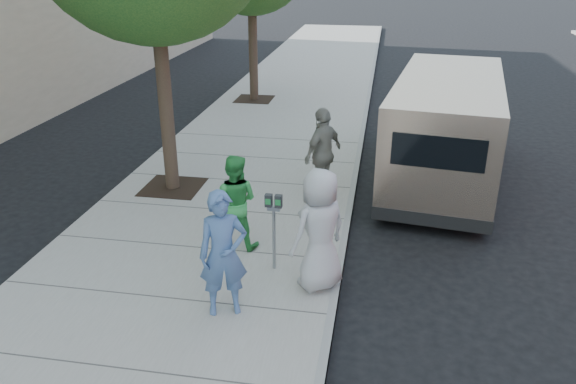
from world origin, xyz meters
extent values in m
plane|color=black|center=(0.00, 0.00, 0.00)|extent=(120.00, 120.00, 0.00)
cube|color=gray|center=(-1.00, 0.00, 0.07)|extent=(5.00, 60.00, 0.15)
cube|color=gray|center=(1.44, 0.00, 0.07)|extent=(0.12, 60.00, 0.16)
cube|color=black|center=(-2.30, 2.40, 0.15)|extent=(1.20, 1.20, 0.01)
cylinder|color=#38281E|center=(-2.30, 2.40, 2.13)|extent=(0.28, 0.28, 3.96)
cube|color=black|center=(-2.30, 10.00, 0.15)|extent=(1.20, 1.20, 0.01)
cylinder|color=#38281E|center=(-2.30, 10.00, 1.91)|extent=(0.28, 0.28, 3.52)
cylinder|color=gray|center=(0.44, -0.43, 0.65)|extent=(0.05, 0.05, 1.00)
cube|color=gray|center=(0.44, -0.43, 1.19)|extent=(0.20, 0.06, 0.07)
cube|color=#2D2D30|center=(0.36, -0.43, 1.31)|extent=(0.11, 0.09, 0.20)
cube|color=#2D2D30|center=(0.51, -0.43, 1.31)|extent=(0.11, 0.09, 0.20)
cube|color=beige|center=(3.30, 4.11, 1.26)|extent=(2.84, 5.87, 2.08)
cube|color=beige|center=(3.72, 7.16, 0.74)|extent=(1.98, 0.83, 0.89)
cube|color=black|center=(2.91, 1.31, 1.62)|extent=(1.55, 0.23, 0.57)
cylinder|color=black|center=(2.64, 6.08, 0.40)|extent=(0.38, 0.82, 0.79)
cylinder|color=black|center=(4.46, 5.83, 0.40)|extent=(0.38, 0.82, 0.79)
cylinder|color=black|center=(2.12, 2.28, 0.40)|extent=(0.38, 0.82, 0.79)
cylinder|color=black|center=(3.94, 2.03, 0.40)|extent=(0.38, 0.82, 0.79)
imported|color=#4A6B9F|center=(-0.01, -1.65, 1.04)|extent=(0.76, 0.63, 1.79)
imported|color=green|center=(-0.34, 0.18, 0.96)|extent=(0.81, 0.64, 1.62)
imported|color=#B5B5B8|center=(1.18, -0.80, 1.07)|extent=(1.05, 1.05, 1.84)
imported|color=gray|center=(0.85, 2.46, 1.07)|extent=(0.93, 1.16, 1.84)
camera|label=1|loc=(1.95, -7.90, 4.77)|focal=35.00mm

